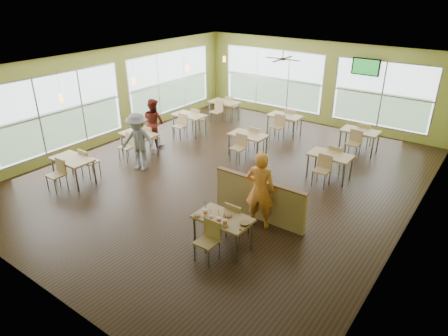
{
  "coord_description": "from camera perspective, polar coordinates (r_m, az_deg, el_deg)",
  "views": [
    {
      "loc": [
        6.18,
        -8.7,
        5.19
      ],
      "look_at": [
        0.88,
        -1.43,
        0.99
      ],
      "focal_mm": 32.0,
      "sensor_mm": 36.0,
      "label": 1
    }
  ],
  "objects": [
    {
      "name": "room",
      "position": [
        11.26,
        0.65,
        6.46
      ],
      "size": [
        12.0,
        12.04,
        3.2
      ],
      "color": "black",
      "rests_on": "ground"
    },
    {
      "name": "window_bays",
      "position": [
        15.18,
        -0.78,
        10.88
      ],
      "size": [
        9.24,
        10.24,
        2.38
      ],
      "color": "white",
      "rests_on": "room"
    },
    {
      "name": "main_table",
      "position": [
        8.41,
        -0.15,
        -7.76
      ],
      "size": [
        1.22,
        1.52,
        0.87
      ],
      "color": "tan",
      "rests_on": "floor"
    },
    {
      "name": "half_wall_divider",
      "position": [
        9.51,
        5.03,
        -4.45
      ],
      "size": [
        2.4,
        0.14,
        1.04
      ],
      "color": "tan",
      "rests_on": "floor"
    },
    {
      "name": "dining_tables",
      "position": [
        13.47,
        1.22,
        5.26
      ],
      "size": [
        6.92,
        8.72,
        0.87
      ],
      "color": "tan",
      "rests_on": "floor"
    },
    {
      "name": "pendant_lights",
      "position": [
        13.54,
        -9.0,
        13.09
      ],
      "size": [
        0.11,
        7.31,
        0.86
      ],
      "color": "#2D2119",
      "rests_on": "ceiling"
    },
    {
      "name": "ceiling_fan",
      "position": [
        13.42,
        8.4,
        15.17
      ],
      "size": [
        1.25,
        1.25,
        0.29
      ],
      "color": "#2D2119",
      "rests_on": "ceiling"
    },
    {
      "name": "tv_backwall",
      "position": [
        15.48,
        19.6,
        13.46
      ],
      "size": [
        1.0,
        0.07,
        0.6
      ],
      "color": "black",
      "rests_on": "wall_back"
    },
    {
      "name": "man_plaid",
      "position": [
        9.04,
        5.19,
        -3.15
      ],
      "size": [
        0.78,
        0.61,
        1.86
      ],
      "primitive_type": "imported",
      "rotation": [
        0.0,
        0.0,
        3.41
      ],
      "color": "#F3531B",
      "rests_on": "floor"
    },
    {
      "name": "patron_maroon",
      "position": [
        13.92,
        -10.02,
        6.41
      ],
      "size": [
        0.82,
        0.64,
        1.66
      ],
      "primitive_type": "imported",
      "rotation": [
        0.0,
        0.0,
        3.13
      ],
      "color": "#5F1C13",
      "rests_on": "floor"
    },
    {
      "name": "patron_grey",
      "position": [
        12.12,
        -12.16,
        3.67
      ],
      "size": [
        1.28,
        0.96,
        1.77
      ],
      "primitive_type": "imported",
      "rotation": [
        0.0,
        0.0,
        0.29
      ],
      "color": "slate",
      "rests_on": "floor"
    },
    {
      "name": "cup_blue",
      "position": [
        8.39,
        -2.67,
        -6.3
      ],
      "size": [
        0.1,
        0.1,
        0.37
      ],
      "color": "white",
      "rests_on": "main_table"
    },
    {
      "name": "cup_yellow",
      "position": [
        8.23,
        -1.87,
        -7.1
      ],
      "size": [
        0.09,
        0.09,
        0.31
      ],
      "color": "white",
      "rests_on": "main_table"
    },
    {
      "name": "cup_red_near",
      "position": [
        8.12,
        -0.74,
        -7.45
      ],
      "size": [
        0.1,
        0.1,
        0.37
      ],
      "color": "white",
      "rests_on": "main_table"
    },
    {
      "name": "cup_red_far",
      "position": [
        8.07,
        0.16,
        -7.73
      ],
      "size": [
        0.09,
        0.09,
        0.34
      ],
      "color": "white",
      "rests_on": "main_table"
    },
    {
      "name": "food_basket",
      "position": [
        8.12,
        3.0,
        -7.9
      ],
      "size": [
        0.21,
        0.21,
        0.05
      ],
      "color": "black",
      "rests_on": "main_table"
    },
    {
      "name": "ketchup_cup",
      "position": [
        7.96,
        2.36,
        -8.76
      ],
      "size": [
        0.06,
        0.06,
        0.02
      ],
      "primitive_type": "cylinder",
      "color": "#B32E0F",
      "rests_on": "main_table"
    },
    {
      "name": "wrapper_left",
      "position": [
        8.4,
        -3.84,
        -6.76
      ],
      "size": [
        0.18,
        0.16,
        0.04
      ],
      "primitive_type": "ellipsoid",
      "rotation": [
        0.0,
        0.0,
        -0.19
      ],
      "color": "#A4794F",
      "rests_on": "main_table"
    },
    {
      "name": "wrapper_mid",
      "position": [
        8.38,
        0.47,
        -6.73
      ],
      "size": [
        0.21,
        0.19,
        0.05
      ],
      "primitive_type": "ellipsoid",
      "rotation": [
        0.0,
        0.0,
        0.01
      ],
      "color": "#A4794F",
      "rests_on": "main_table"
    },
    {
      "name": "wrapper_right",
      "position": [
        8.05,
        0.16,
        -8.25
      ],
      "size": [
        0.18,
        0.18,
        0.04
      ],
      "primitive_type": "ellipsoid",
      "rotation": [
        0.0,
        0.0,
        -0.33
      ],
      "color": "#A4794F",
      "rests_on": "main_table"
    }
  ]
}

